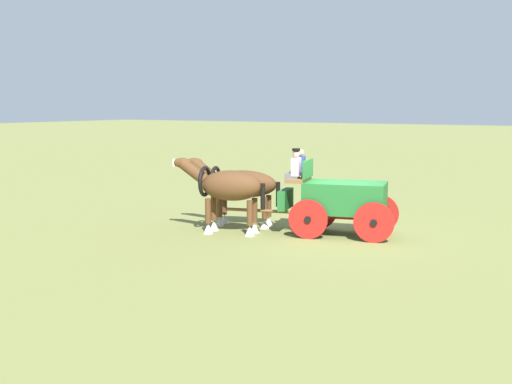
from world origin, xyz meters
TOP-DOWN VIEW (x-y plane):
  - ground_plane at (0.00, 0.00)m, footprint 220.00×220.00m
  - show_wagon at (0.18, 0.05)m, footprint 5.40×2.45m
  - draft_horse_near at (3.25, 1.54)m, footprint 2.91×1.40m
  - draft_horse_off at (3.60, 0.29)m, footprint 3.16×1.42m

SIDE VIEW (x-z plane):
  - ground_plane at x=0.00m, z-range 0.00..0.00m
  - show_wagon at x=0.18m, z-range -0.19..2.45m
  - draft_horse_off at x=3.60m, z-range 0.23..2.42m
  - draft_horse_near at x=3.25m, z-range 0.27..2.56m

